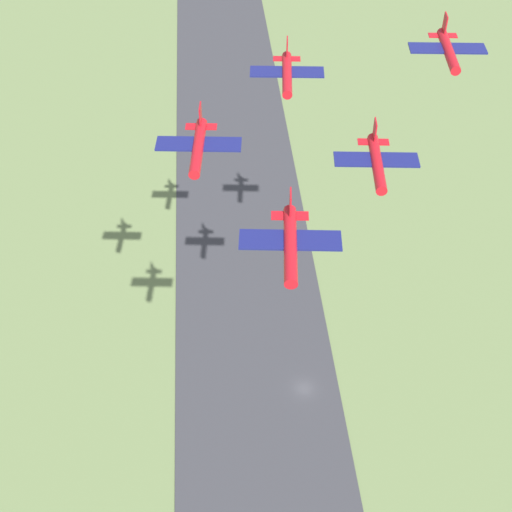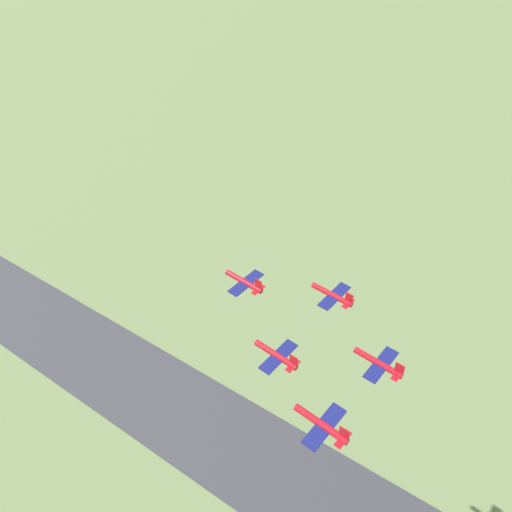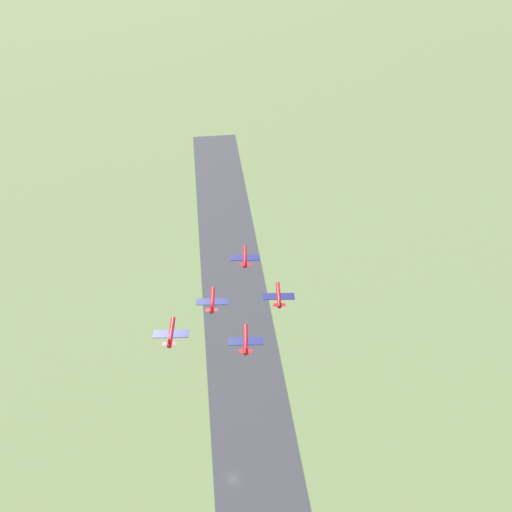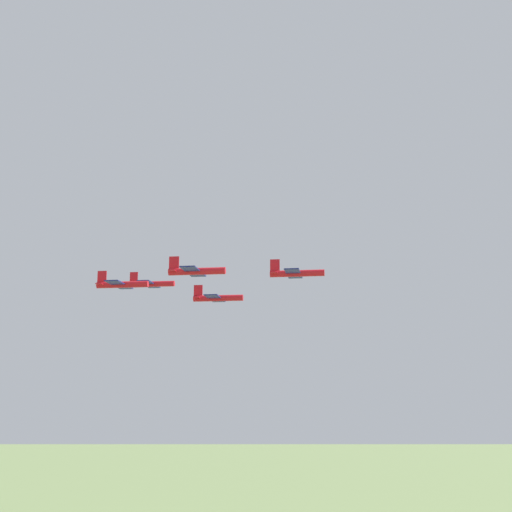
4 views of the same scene
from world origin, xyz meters
TOP-DOWN VIEW (x-y plane):
  - ground_plane at (0.00, 0.00)m, footprint 3000.00×3000.00m
  - jet_0 at (1.75, 38.84)m, footprint 10.10×10.64m
  - jet_1 at (-6.68, 20.31)m, footprint 10.10×10.64m
  - jet_2 at (13.85, 22.47)m, footprint 10.10×10.64m
  - jet_3 at (-15.12, 1.78)m, footprint 10.10×10.64m
  - jet_4 at (5.41, 3.94)m, footprint 10.10×10.64m

SIDE VIEW (x-z plane):
  - ground_plane at x=0.00m, z-range 0.00..0.00m
  - jet_1 at x=-6.68m, z-range 70.99..74.54m
  - jet_4 at x=5.41m, z-range 72.55..76.10m
  - jet_2 at x=13.85m, z-range 72.83..76.38m
  - jet_0 at x=1.75m, z-range 73.92..77.47m
  - jet_3 at x=-15.12m, z-range 76.18..79.73m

